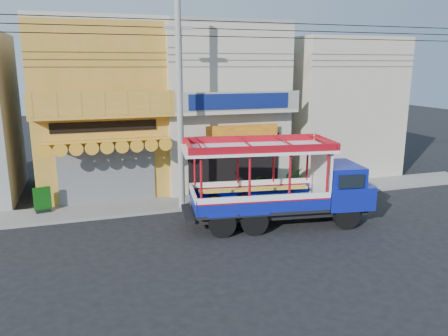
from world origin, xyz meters
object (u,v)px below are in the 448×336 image
green_sign (43,202)px  utility_pole (183,93)px  songthaew_truck (291,184)px  potted_plant_b (290,182)px  potted_plant_c (298,178)px  potted_plant_a (252,185)px

green_sign → utility_pole: bearing=-10.4°
songthaew_truck → green_sign: bearing=156.6°
utility_pole → potted_plant_b: size_ratio=31.76×
potted_plant_b → potted_plant_c: 0.85m
utility_pole → potted_plant_a: utility_pole is taller
green_sign → potted_plant_b: green_sign is taller
songthaew_truck → potted_plant_a: bearing=90.5°
green_sign → potted_plant_b: 11.28m
utility_pole → green_sign: bearing=169.6°
utility_pole → potted_plant_c: utility_pole is taller
green_sign → potted_plant_a: (9.42, -0.06, -0.03)m
songthaew_truck → green_sign: size_ratio=6.97×
utility_pole → potted_plant_c: size_ratio=27.81×
utility_pole → songthaew_truck: (3.59, -3.01, -3.40)m
green_sign → potted_plant_a: bearing=-0.4°
songthaew_truck → green_sign: (-9.45, 4.09, -1.06)m
songthaew_truck → green_sign: 10.36m
songthaew_truck → potted_plant_c: 5.03m
green_sign → potted_plant_c: green_sign is taller
potted_plant_c → potted_plant_a: bearing=-57.6°
utility_pole → green_sign: (-5.87, 1.08, -4.46)m
songthaew_truck → utility_pole: bearing=140.0°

